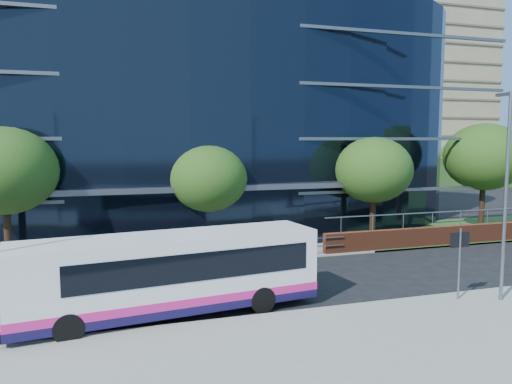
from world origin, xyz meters
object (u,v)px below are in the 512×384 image
object	(u,v)px
tree_far_b	(208,179)
tree_dist_e	(363,154)
streetlight_east	(506,190)
tree_dist_f	(455,155)
tree_far_a	(5,171)
city_bus	(172,273)
street_sign	(460,249)
tree_far_d	(484,157)
tree_far_c	(374,170)

from	to	relation	value
tree_far_b	tree_dist_e	distance (m)	40.74
tree_dist_e	streetlight_east	world-z (taller)	streetlight_east
tree_dist_f	tree_far_a	bearing A→B (deg)	-148.09
tree_far_a	city_bus	size ratio (longest dim) A/B	0.63
tree_dist_f	street_sign	bearing A→B (deg)	-129.16
tree_far_b	tree_far_a	bearing A→B (deg)	-177.14
tree_far_d	city_bus	distance (m)	24.58
tree_far_d	city_bus	size ratio (longest dim) A/B	0.67
tree_dist_e	tree_dist_f	distance (m)	16.13
tree_dist_f	streetlight_east	distance (m)	55.74
city_bus	street_sign	bearing A→B (deg)	-17.28
tree_dist_e	streetlight_east	bearing A→B (deg)	-113.11
streetlight_east	city_bus	world-z (taller)	streetlight_east
tree_far_a	tree_dist_e	xyz separation A→B (m)	(37.00, 31.00, -0.33)
tree_far_d	tree_dist_f	distance (m)	40.01
tree_far_c	tree_far_d	bearing A→B (deg)	6.34
tree_far_a	tree_dist_f	xyz separation A→B (m)	(53.00, 33.00, -0.65)
street_sign	streetlight_east	world-z (taller)	streetlight_east
tree_dist_f	streetlight_east	bearing A→B (deg)	-127.58
tree_far_d	streetlight_east	bearing A→B (deg)	-129.40
streetlight_east	street_sign	bearing A→B (deg)	158.64
tree_far_c	streetlight_east	xyz separation A→B (m)	(-1.00, -11.17, -0.10)
tree_far_a	tree_far_c	bearing A→B (deg)	0.00
tree_far_b	city_bus	distance (m)	10.07
tree_dist_f	streetlight_east	xyz separation A→B (m)	(-34.00, -44.17, 0.23)
tree_far_b	streetlight_east	size ratio (longest dim) A/B	0.76
street_sign	tree_far_c	world-z (taller)	tree_far_c
tree_far_c	tree_dist_f	size ratio (longest dim) A/B	1.08
street_sign	tree_far_c	size ratio (longest dim) A/B	0.43
tree_far_b	tree_far_d	xyz separation A→B (m)	(19.00, 0.50, 0.98)
tree_far_d	tree_far_c	bearing A→B (deg)	-173.66
street_sign	tree_far_a	xyz separation A→B (m)	(-17.50, 10.59, 2.71)
street_sign	tree_dist_e	size ratio (longest dim) A/B	0.43
tree_far_a	tree_dist_f	bearing A→B (deg)	31.91
tree_far_d	tree_dist_f	bearing A→B (deg)	53.13
tree_far_b	tree_dist_e	world-z (taller)	tree_dist_e
tree_far_d	tree_dist_e	size ratio (longest dim) A/B	1.14
tree_dist_f	tree_far_d	bearing A→B (deg)	-126.87
tree_far_c	city_bus	size ratio (longest dim) A/B	0.59
tree_far_b	tree_dist_f	size ratio (longest dim) A/B	1.00
tree_dist_e	tree_far_d	bearing A→B (deg)	-104.93
tree_far_b	streetlight_east	bearing A→B (deg)	-52.37
tree_far_d	streetlight_east	distance (m)	15.77
tree_dist_e	streetlight_east	distance (m)	45.85
tree_far_a	streetlight_east	xyz separation A→B (m)	(19.00, -11.17, -0.42)
tree_far_a	tree_far_d	world-z (taller)	tree_far_d
city_bus	tree_dist_f	bearing A→B (deg)	34.92
tree_far_a	tree_far_c	world-z (taller)	tree_far_a
tree_far_c	tree_far_d	distance (m)	9.08
tree_far_b	streetlight_east	world-z (taller)	streetlight_east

